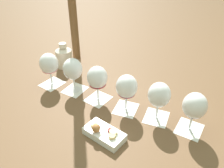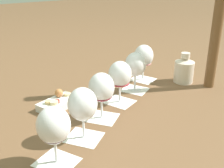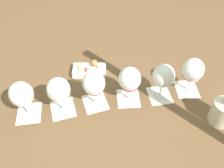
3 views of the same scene
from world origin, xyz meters
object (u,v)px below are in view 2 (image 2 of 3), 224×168
wine_glass_0 (144,57)px  wine_glass_1 (135,66)px  wine_glass_4 (83,106)px  ceramic_vase (184,70)px  wine_glass_5 (54,128)px  wine_glass_2 (120,76)px  snack_dish (58,102)px  wine_glass_3 (101,89)px

wine_glass_0 → wine_glass_1: bearing=35.1°
wine_glass_4 → ceramic_vase: 0.70m
wine_glass_4 → wine_glass_5: bearing=28.5°
wine_glass_2 → snack_dish: wine_glass_2 is taller
wine_glass_3 → snack_dish: (0.10, -0.18, -0.10)m
wine_glass_2 → ceramic_vase: 0.41m
wine_glass_3 → ceramic_vase: size_ratio=1.20×
wine_glass_0 → wine_glass_1: same height
wine_glass_1 → wine_glass_3: (0.28, 0.14, 0.00)m
wine_glass_0 → snack_dish: wine_glass_0 is taller
wine_glass_1 → wine_glass_5: size_ratio=1.00×
wine_glass_1 → wine_glass_3: same height
snack_dish → wine_glass_2: bearing=156.4°
wine_glass_3 → ceramic_vase: (-0.55, -0.09, -0.06)m
wine_glass_3 → wine_glass_1: bearing=-152.6°
wine_glass_2 → ceramic_vase: (-0.41, -0.01, -0.06)m
wine_glass_1 → wine_glass_5: same height
wine_glass_1 → wine_glass_4: same height
ceramic_vase → wine_glass_5: bearing=16.7°
ceramic_vase → snack_dish: 0.66m
wine_glass_4 → wine_glass_2: bearing=-149.0°
wine_glass_4 → wine_glass_5: size_ratio=1.00×
wine_glass_2 → wine_glass_4: (0.26, 0.16, -0.00)m
wine_glass_2 → wine_glass_4: size_ratio=1.00×
snack_dish → wine_glass_3: bearing=119.8°
wine_glass_3 → ceramic_vase: wine_glass_3 is taller
ceramic_vase → wine_glass_4: bearing=14.2°
wine_glass_2 → wine_glass_4: 0.31m
wine_glass_3 → snack_dish: wine_glass_3 is taller
wine_glass_2 → wine_glass_3: (0.14, 0.08, -0.00)m
wine_glass_1 → wine_glass_2: size_ratio=1.00×
wine_glass_3 → wine_glass_2: bearing=-151.5°
wine_glass_0 → wine_glass_4: 0.61m
wine_glass_5 → ceramic_vase: size_ratio=1.20×
ceramic_vase → wine_glass_0: bearing=-42.5°
wine_glass_2 → wine_glass_5: same height
snack_dish → wine_glass_4: bearing=85.3°
wine_glass_5 → wine_glass_3: bearing=-148.9°
wine_glass_5 → snack_dish: 0.38m
wine_glass_3 → snack_dish: 0.23m
wine_glass_1 → wine_glass_2: same height
wine_glass_0 → snack_dish: bearing=5.2°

